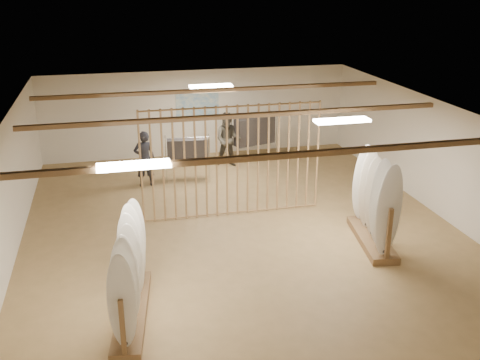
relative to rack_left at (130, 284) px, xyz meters
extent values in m
plane|color=#A68450|center=(2.71, 3.13, -0.63)|extent=(12.00, 12.00, 0.00)
plane|color=gray|center=(2.71, 3.13, 2.17)|extent=(12.00, 12.00, 0.00)
plane|color=white|center=(2.71, 9.13, 0.77)|extent=(12.00, 0.00, 12.00)
plane|color=white|center=(2.71, -2.87, 0.77)|extent=(12.00, 0.00, 12.00)
plane|color=white|center=(-2.29, 3.13, 0.77)|extent=(0.00, 12.00, 12.00)
plane|color=white|center=(7.71, 3.13, 0.77)|extent=(0.00, 12.00, 12.00)
cube|color=brown|center=(2.71, 3.13, 2.09)|extent=(9.50, 6.12, 0.10)
cube|color=white|center=(2.71, 3.13, 2.11)|extent=(1.20, 0.35, 0.06)
cylinder|color=#AC8453|center=(0.51, 3.93, 0.77)|extent=(0.05, 0.05, 2.78)
cylinder|color=#AC8453|center=(0.77, 3.93, 0.77)|extent=(0.05, 0.05, 2.78)
cylinder|color=#AC8453|center=(1.02, 3.93, 0.77)|extent=(0.05, 0.05, 2.78)
cylinder|color=#AC8453|center=(1.28, 3.93, 0.77)|extent=(0.05, 0.05, 2.78)
cylinder|color=#AC8453|center=(1.54, 3.93, 0.77)|extent=(0.05, 0.05, 2.78)
cylinder|color=#AC8453|center=(1.80, 3.93, 0.77)|extent=(0.05, 0.05, 2.78)
cylinder|color=#AC8453|center=(2.06, 3.93, 0.77)|extent=(0.05, 0.05, 2.78)
cylinder|color=#AC8453|center=(2.32, 3.93, 0.77)|extent=(0.05, 0.05, 2.78)
cylinder|color=#AC8453|center=(2.58, 3.93, 0.77)|extent=(0.05, 0.05, 2.78)
cylinder|color=#AC8453|center=(2.84, 3.93, 0.77)|extent=(0.05, 0.05, 2.78)
cylinder|color=#AC8453|center=(3.09, 3.93, 0.77)|extent=(0.05, 0.05, 2.78)
cylinder|color=#AC8453|center=(3.35, 3.93, 0.77)|extent=(0.05, 0.05, 2.78)
cylinder|color=#AC8453|center=(3.61, 3.93, 0.77)|extent=(0.05, 0.05, 2.78)
cylinder|color=#AC8453|center=(3.87, 3.93, 0.77)|extent=(0.05, 0.05, 2.78)
cylinder|color=#AC8453|center=(4.13, 3.93, 0.77)|extent=(0.05, 0.05, 2.78)
cylinder|color=#AC8453|center=(4.39, 3.93, 0.77)|extent=(0.05, 0.05, 2.78)
cylinder|color=#AC8453|center=(4.65, 3.93, 0.77)|extent=(0.05, 0.05, 2.78)
cylinder|color=#AC8453|center=(4.91, 3.93, 0.77)|extent=(0.05, 0.05, 2.78)
cube|color=#3881C4|center=(2.71, 9.11, 0.97)|extent=(1.40, 0.03, 0.90)
cube|color=brown|center=(0.00, 0.00, -0.56)|extent=(0.87, 2.65, 0.14)
cylinder|color=black|center=(0.00, 0.00, 0.28)|extent=(0.38, 2.53, 0.01)
ellipsoid|color=white|center=(-0.16, -1.09, 0.35)|extent=(0.44, 0.12, 1.69)
ellipsoid|color=white|center=(-0.11, -0.73, 0.35)|extent=(0.44, 0.12, 1.69)
ellipsoid|color=white|center=(-0.05, -0.36, 0.35)|extent=(0.44, 0.12, 1.69)
ellipsoid|color=white|center=(0.00, 0.00, 0.35)|extent=(0.44, 0.12, 1.69)
ellipsoid|color=white|center=(0.05, 0.36, 0.35)|extent=(0.44, 0.12, 1.69)
ellipsoid|color=white|center=(0.11, 0.73, 0.35)|extent=(0.44, 0.12, 1.69)
ellipsoid|color=white|center=(0.16, 1.09, 0.35)|extent=(0.44, 0.12, 1.69)
cube|color=brown|center=(5.40, 1.67, -0.55)|extent=(0.95, 2.29, 0.16)
cylinder|color=black|center=(5.40, 1.67, 0.43)|extent=(0.38, 2.14, 0.01)
ellipsoid|color=white|center=(5.25, 0.77, 0.51)|extent=(0.51, 0.15, 1.96)
ellipsoid|color=white|center=(5.33, 1.22, 0.51)|extent=(0.51, 0.15, 1.96)
ellipsoid|color=silver|center=(5.40, 1.67, 0.51)|extent=(0.51, 0.15, 1.96)
ellipsoid|color=silver|center=(5.48, 2.12, 0.51)|extent=(0.51, 0.15, 1.96)
ellipsoid|color=white|center=(5.55, 2.57, 0.51)|extent=(0.51, 0.15, 1.96)
cylinder|color=silver|center=(1.99, 6.65, 0.66)|extent=(1.24, 0.15, 0.03)
cube|color=black|center=(1.99, 6.65, 0.24)|extent=(1.18, 0.43, 0.75)
cylinder|color=silver|center=(1.99, 6.65, 0.04)|extent=(0.03, 0.03, 1.33)
cylinder|color=silver|center=(4.33, 7.95, 0.86)|extent=(1.38, 0.44, 0.03)
cube|color=black|center=(4.33, 7.95, 0.37)|extent=(1.38, 0.73, 0.87)
cylinder|color=silver|center=(4.33, 7.95, 0.14)|extent=(0.03, 0.03, 1.54)
imported|color=#23232A|center=(0.75, 6.49, 0.28)|extent=(0.69, 0.48, 1.82)
imported|color=#3A362D|center=(3.41, 7.66, 0.34)|extent=(1.09, 0.94, 1.93)
camera|label=1|loc=(-0.12, -8.70, 5.05)|focal=42.00mm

